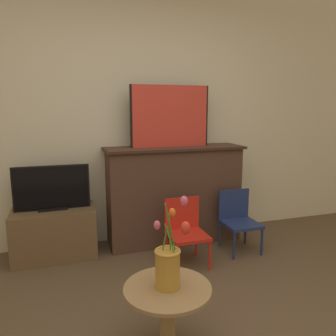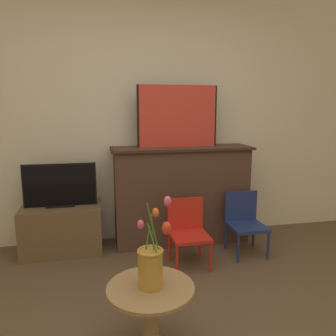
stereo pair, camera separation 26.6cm
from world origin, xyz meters
The scene contains 9 objects.
wall_back centered at (0.00, 2.13, 1.35)m, with size 8.00×0.06×2.70m.
fireplace_mantel centered at (0.44, 1.90, 0.52)m, with size 1.44×0.44×1.02m.
painting centered at (0.40, 1.91, 1.33)m, with size 0.83×0.03×0.62m.
tv_stand centered at (-0.78, 1.86, 0.23)m, with size 0.76×0.43×0.47m.
tv_monitor centered at (-0.78, 1.87, 0.67)m, with size 0.69×0.12×0.42m.
chair_red centered at (0.37, 1.36, 0.33)m, with size 0.33×0.33×0.59m.
chair_blue centered at (0.97, 1.49, 0.33)m, with size 0.33×0.33×0.59m.
side_table centered at (-0.14, 0.31, 0.28)m, with size 0.50×0.50×0.42m.
vase_tulips centered at (-0.13, 0.31, 0.57)m, with size 0.20×0.16×0.51m.
Camera 2 is at (-0.39, -1.35, 1.40)m, focal length 35.00 mm.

